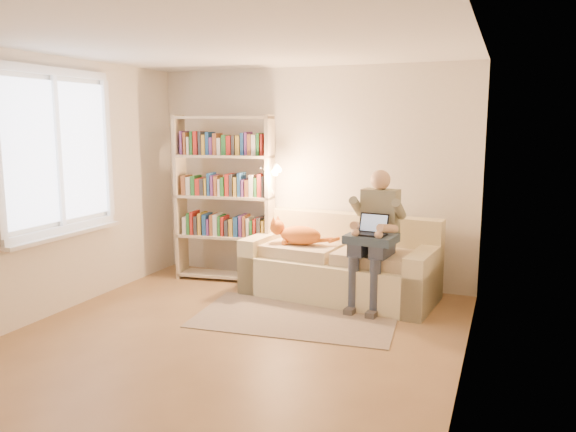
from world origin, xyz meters
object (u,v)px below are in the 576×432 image
at_px(cat, 295,234).
at_px(bookshelf, 224,190).
at_px(laptop, 371,229).
at_px(sofa, 341,267).
at_px(person, 376,230).

xyz_separation_m(cat, bookshelf, (-1.01, 0.20, 0.44)).
bearing_deg(cat, bookshelf, 174.53).
bearing_deg(bookshelf, laptop, -20.54).
bearing_deg(cat, sofa, 14.76).
height_order(sofa, cat, sofa).
bearing_deg(person, sofa, 160.70).
height_order(person, cat, person).
height_order(cat, laptop, laptop).
distance_m(sofa, cat, 0.64).
distance_m(person, laptop, 0.12).
distance_m(cat, bookshelf, 1.12).
height_order(cat, bookshelf, bookshelf).
height_order(person, laptop, person).
bearing_deg(cat, person, -1.33).
relative_size(laptop, bookshelf, 0.16).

